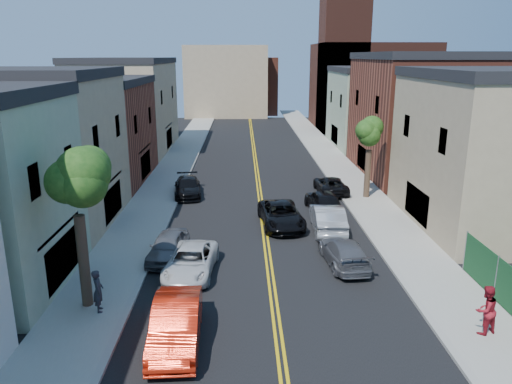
{
  "coord_description": "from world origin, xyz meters",
  "views": [
    {
      "loc": [
        -1.32,
        -4.87,
        10.29
      ],
      "look_at": [
        -0.47,
        24.86,
        2.0
      ],
      "focal_mm": 34.38,
      "sensor_mm": 36.0,
      "label": 1
    }
  ],
  "objects": [
    {
      "name": "pedestrian_right",
      "position": [
        7.75,
        11.34,
        1.12
      ],
      "size": [
        1.14,
        1.02,
        1.93
      ],
      "primitive_type": "imported",
      "rotation": [
        0.0,
        0.0,
        3.51
      ],
      "color": "maroon",
      "rests_on": "sidewalk_right"
    },
    {
      "name": "curb_left",
      "position": [
        -6.15,
        40.0,
        0.07
      ],
      "size": [
        0.3,
        100.0,
        0.15
      ],
      "primitive_type": "cube",
      "color": "gray",
      "rests_on": "ground"
    },
    {
      "name": "grey_car_left",
      "position": [
        -5.23,
        19.08,
        0.7
      ],
      "size": [
        2.11,
        4.27,
        1.4
      ],
      "primitive_type": "imported",
      "rotation": [
        0.0,
        0.0,
        -0.11
      ],
      "color": "#515359",
      "rests_on": "ground"
    },
    {
      "name": "silver_car_right",
      "position": [
        3.8,
        23.04,
        0.84
      ],
      "size": [
        1.97,
        5.13,
        1.67
      ],
      "primitive_type": "imported",
      "rotation": [
        0.0,
        0.0,
        3.1
      ],
      "color": "#999BA0",
      "rests_on": "ground"
    },
    {
      "name": "bldg_right_brick",
      "position": [
        14.0,
        38.0,
        5.0
      ],
      "size": [
        9.0,
        14.0,
        10.0
      ],
      "primitive_type": "cube",
      "color": "brown",
      "rests_on": "ground"
    },
    {
      "name": "tree_left_mid",
      "position": [
        -7.88,
        14.01,
        6.58
      ],
      "size": [
        5.2,
        5.2,
        9.29
      ],
      "color": "#3C281E",
      "rests_on": "sidewalk_left"
    },
    {
      "name": "dark_car_right_far",
      "position": [
        5.5,
        31.57,
        0.65
      ],
      "size": [
        2.26,
        4.7,
        1.29
      ],
      "primitive_type": "imported",
      "rotation": [
        0.0,
        0.0,
        3.17
      ],
      "color": "black",
      "rests_on": "ground"
    },
    {
      "name": "black_suv_lane",
      "position": [
        1.07,
        24.07,
        0.73
      ],
      "size": [
        2.91,
        5.47,
        1.46
      ],
      "primitive_type": "imported",
      "rotation": [
        0.0,
        0.0,
        0.09
      ],
      "color": "black",
      "rests_on": "ground"
    },
    {
      "name": "bldg_right_palegrn",
      "position": [
        14.0,
        52.0,
        4.25
      ],
      "size": [
        9.0,
        12.0,
        8.5
      ],
      "primitive_type": "cube",
      "color": "gray",
      "rests_on": "ground"
    },
    {
      "name": "bldg_left_tan_near",
      "position": [
        -14.0,
        25.0,
        4.5
      ],
      "size": [
        9.0,
        10.0,
        9.0
      ],
      "primitive_type": "cube",
      "color": "#998466",
      "rests_on": "ground"
    },
    {
      "name": "red_sedan",
      "position": [
        -3.8,
        11.21,
        0.81
      ],
      "size": [
        1.88,
        4.95,
        1.61
      ],
      "primitive_type": "imported",
      "rotation": [
        0.0,
        0.0,
        0.04
      ],
      "color": "red",
      "rests_on": "ground"
    },
    {
      "name": "black_car_right",
      "position": [
        4.17,
        26.81,
        0.79
      ],
      "size": [
        2.3,
        4.81,
        1.58
      ],
      "primitive_type": "imported",
      "rotation": [
        0.0,
        0.0,
        3.24
      ],
      "color": "black",
      "rests_on": "ground"
    },
    {
      "name": "tree_right_far",
      "position": [
        7.92,
        30.01,
        5.76
      ],
      "size": [
        4.4,
        4.4,
        8.03
      ],
      "color": "#3C281E",
      "rests_on": "sidewalk_right"
    },
    {
      "name": "bldg_right_tan",
      "position": [
        14.0,
        24.0,
        4.5
      ],
      "size": [
        9.0,
        12.0,
        9.0
      ],
      "primitive_type": "cube",
      "color": "#998466",
      "rests_on": "ground"
    },
    {
      "name": "backdrop_left",
      "position": [
        -4.0,
        82.0,
        6.0
      ],
      "size": [
        14.0,
        8.0,
        12.0
      ],
      "primitive_type": "cube",
      "color": "#998466",
      "rests_on": "ground"
    },
    {
      "name": "bldg_left_tan_far",
      "position": [
        -14.0,
        50.0,
        4.75
      ],
      "size": [
        9.0,
        16.0,
        9.5
      ],
      "primitive_type": "cube",
      "color": "#998466",
      "rests_on": "ground"
    },
    {
      "name": "bldg_left_brick",
      "position": [
        -14.0,
        36.0,
        4.0
      ],
      "size": [
        9.0,
        12.0,
        8.0
      ],
      "primitive_type": "cube",
      "color": "brown",
      "rests_on": "ground"
    },
    {
      "name": "sidewalk_left",
      "position": [
        -7.9,
        40.0,
        0.07
      ],
      "size": [
        3.2,
        100.0,
        0.15
      ],
      "primitive_type": "cube",
      "color": "gray",
      "rests_on": "ground"
    },
    {
      "name": "pedestrian_left",
      "position": [
        -7.24,
        13.44,
        1.05
      ],
      "size": [
        0.6,
        0.75,
        1.8
      ],
      "primitive_type": "imported",
      "rotation": [
        0.0,
        0.0,
        1.85
      ],
      "color": "#26242C",
      "rests_on": "sidewalk_left"
    },
    {
      "name": "sidewalk_right",
      "position": [
        7.9,
        40.0,
        0.07
      ],
      "size": [
        3.2,
        100.0,
        0.15
      ],
      "primitive_type": "cube",
      "color": "gray",
      "rests_on": "ground"
    },
    {
      "name": "white_pickup",
      "position": [
        -3.85,
        17.18,
        0.66
      ],
      "size": [
        2.61,
        4.95,
        1.33
      ],
      "primitive_type": "imported",
      "rotation": [
        0.0,
        0.0,
        -0.09
      ],
      "color": "silver",
      "rests_on": "ground"
    },
    {
      "name": "backdrop_center",
      "position": [
        0.0,
        86.0,
        5.0
      ],
      "size": [
        10.0,
        8.0,
        10.0
      ],
      "primitive_type": "cube",
      "color": "brown",
      "rests_on": "ground"
    },
    {
      "name": "black_car_left",
      "position": [
        -5.5,
        31.18,
        0.69
      ],
      "size": [
        2.44,
        4.93,
        1.38
      ],
      "primitive_type": "imported",
      "rotation": [
        0.0,
        0.0,
        0.11
      ],
      "color": "black",
      "rests_on": "ground"
    },
    {
      "name": "church",
      "position": [
        16.33,
        67.07,
        7.24
      ],
      "size": [
        16.2,
        14.2,
        22.6
      ],
      "color": "#4C2319",
      "rests_on": "ground"
    },
    {
      "name": "curb_right",
      "position": [
        6.15,
        40.0,
        0.07
      ],
      "size": [
        0.3,
        100.0,
        0.15
      ],
      "primitive_type": "cube",
      "color": "gray",
      "rests_on": "ground"
    },
    {
      "name": "grey_car_right",
      "position": [
        3.8,
        18.1,
        0.67
      ],
      "size": [
        2.25,
        4.75,
        1.34
      ],
      "primitive_type": "imported",
      "rotation": [
        0.0,
        0.0,
        3.22
      ],
      "color": "#505257",
      "rests_on": "ground"
    }
  ]
}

